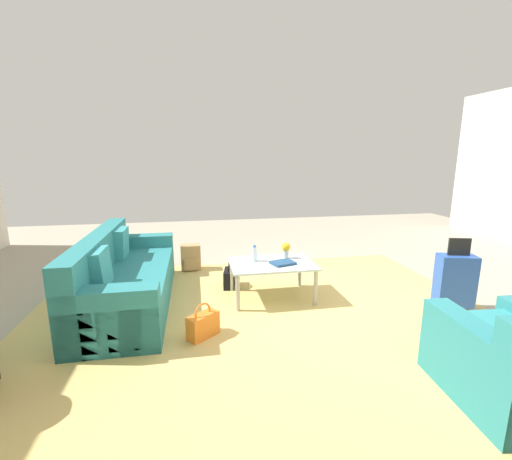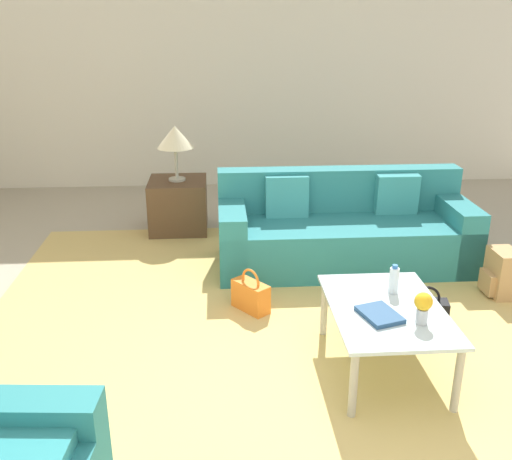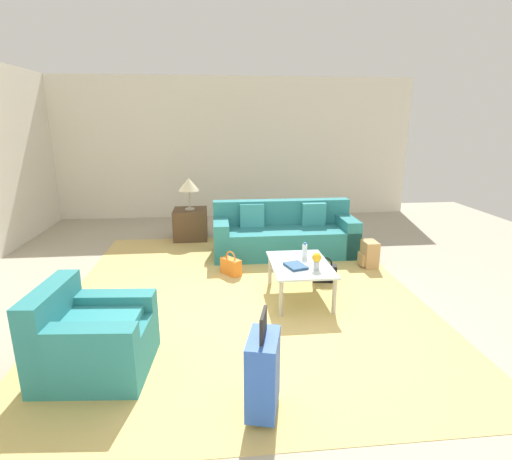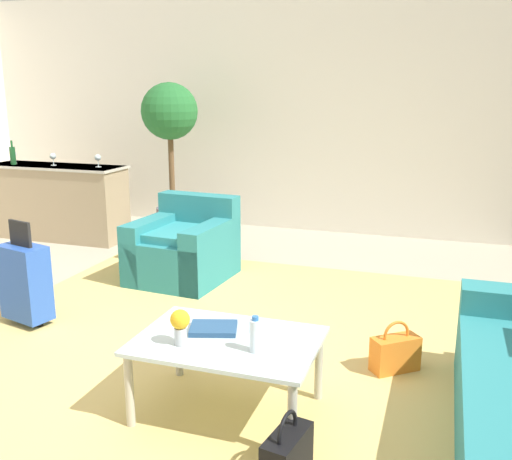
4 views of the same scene
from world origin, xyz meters
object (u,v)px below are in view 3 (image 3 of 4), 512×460
flower_vase (317,260)px  coffee_table_book (296,266)px  backpack_tan (369,254)px  water_bottle (305,251)px  armchair (89,341)px  suitcase_blue (263,372)px  couch (283,235)px  table_lamp (189,185)px  handbag_orange (231,266)px  coffee_table (300,268)px  handbag_black (325,273)px  side_table (191,224)px

flower_vase → coffee_table_book: bearing=66.5°
backpack_tan → water_bottle: bearing=123.9°
armchair → suitcase_blue: bearing=-115.7°
flower_vase → backpack_tan: (1.22, -1.14, -0.39)m
couch → table_lamp: bearing=57.8°
handbag_orange → armchair: bearing=148.3°
suitcase_blue → couch: bearing=-11.9°
coffee_table → backpack_tan: size_ratio=2.58×
suitcase_blue → armchair: bearing=64.3°
couch → coffee_table_book: (-1.91, 0.18, 0.17)m
couch → coffee_table: bearing=176.8°
flower_vase → handbag_black: bearing=-23.7°
side_table → handbag_orange: (-1.92, -0.68, -0.15)m
water_bottle → suitcase_blue: size_ratio=0.24×
couch → armchair: 3.83m
water_bottle → handbag_orange: 1.22m
side_table → suitcase_blue: 4.87m
water_bottle → coffee_table_book: water_bottle is taller
couch → water_bottle: 1.61m
coffee_table → handbag_orange: bearing=43.2°
couch → suitcase_blue: 3.88m
armchair → suitcase_blue: 1.63m
coffee_table_book → flower_vase: (-0.10, -0.23, 0.11)m
armchair → handbag_black: size_ratio=2.74×
backpack_tan → flower_vase: bearing=136.9°
table_lamp → suitcase_blue: size_ratio=0.69×
water_bottle → suitcase_blue: (-2.20, 0.80, -0.20)m
water_bottle → couch: bearing=0.0°
armchair → handbag_orange: bearing=-31.7°
water_bottle → handbag_orange: bearing=53.8°
armchair → table_lamp: table_lamp is taller
water_bottle → suitcase_blue: 2.35m
water_bottle → coffee_table_book: bearing=150.6°
coffee_table → flower_vase: (-0.22, -0.15, 0.18)m
table_lamp → suitcase_blue: (-4.80, -0.80, -0.66)m
armchair → water_bottle: size_ratio=4.81×
coffee_table → table_lamp: bearing=28.2°
side_table → handbag_black: bearing=-139.8°
coffee_table_book → flower_vase: bearing=-130.6°
flower_vase → backpack_tan: bearing=-43.1°
flower_vase → side_table: size_ratio=0.33×
handbag_black → table_lamp: bearing=40.2°
flower_vase → suitcase_blue: size_ratio=0.24×
couch → coffee_table: couch is taller
coffee_table_book → side_table: bearing=8.8°
table_lamp → backpack_tan: size_ratio=1.47×
side_table → table_lamp: table_lamp is taller
suitcase_blue → handbag_black: 2.75m
couch → coffee_table_book: couch is taller
handbag_orange → handbag_black: same height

